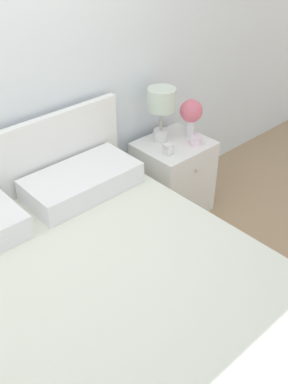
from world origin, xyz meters
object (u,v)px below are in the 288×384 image
Objects in this scene: bed at (109,326)px; nightstand at (173,178)px; flower_vase at (191,113)px; teacup at (196,141)px; table_lamp at (161,104)px; alarm_clock at (168,149)px.

bed is 3.58× the size of nightstand.
flower_vase reaches higher than teacup.
bed reaches higher than table_lamp.
bed reaches higher than nightstand.
table_lamp is 4.93× the size of alarm_clock.
nightstand is at bearing -67.85° from table_lamp.
alarm_clock reaches higher than nightstand.
bed is at bearing -144.03° from table_lamp.
table_lamp reaches higher than flower_vase.
flower_vase reaches higher than nightstand.
alarm_clock is (1.06, 0.66, 0.33)m from bed.
table_lamp is at bearing 35.97° from bed.
table_lamp reaches higher than nightstand.
teacup is at bearing -46.89° from nightstand.
alarm_clock is (-0.25, 0.03, 0.01)m from teacup.
flower_vase reaches higher than alarm_clock.
flower_vase is at bearing -0.21° from nightstand.
nightstand is at bearing 133.11° from teacup.
table_lamp is 0.32m from alarm_clock.
teacup is at bearing -118.30° from flower_vase.
table_lamp is at bearing 124.43° from teacup.
nightstand is at bearing 29.61° from alarm_clock.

